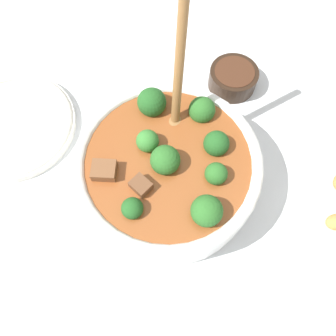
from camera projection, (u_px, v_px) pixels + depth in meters
ground_plane at (168, 182)px, 0.50m from camera, size 4.00×4.00×0.00m
stew_bowl at (168, 169)px, 0.46m from camera, size 0.25×0.25×0.27m
condiment_bowl at (233, 78)px, 0.56m from camera, size 0.08×0.08×0.04m
empty_plate at (13, 125)px, 0.54m from camera, size 0.20×0.20×0.02m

